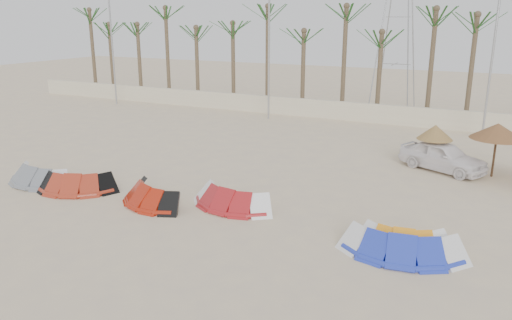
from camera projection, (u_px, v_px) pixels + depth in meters
The scene contains 16 objects.
ground at pixel (172, 246), 15.83m from camera, with size 120.00×120.00×0.00m, color beige.
boundary_wall at pixel (359, 112), 34.56m from camera, with size 60.00×0.30×1.30m, color beige.
palm_line at pixel (379, 25), 33.97m from camera, with size 52.00×4.00×7.70m.
lamp_a at pixel (112, 33), 40.01m from camera, with size 1.25×0.14×11.00m.
lamp_b at pixel (269, 36), 33.99m from camera, with size 1.25×0.14×11.00m.
lamp_c at pixel (495, 40), 27.98m from camera, with size 1.25×0.14×11.00m.
pylon at pixel (391, 109), 39.47m from camera, with size 3.00×3.00×14.00m, color #A5A8AD, non-canonical shape.
kite_grey at pixel (43, 173), 21.81m from camera, with size 3.37×1.63×0.90m.
kite_red_left at pixel (81, 180), 20.87m from camera, with size 3.73×2.58×0.90m.
kite_red_mid at pixel (155, 192), 19.45m from camera, with size 3.57×2.45×0.90m.
kite_red_right at pixel (235, 195), 19.11m from camera, with size 3.58×1.91×0.90m.
kite_orange at pixel (405, 236), 15.53m from camera, with size 3.14×1.86×0.90m.
kite_blue at pixel (404, 240), 15.28m from camera, with size 3.84×1.97×0.90m.
parasol_left at pixel (435, 132), 23.63m from camera, with size 1.68×1.68×2.09m.
parasol_mid at pixel (497, 131), 22.14m from camera, with size 2.35×2.35×2.47m.
car at pixel (443, 156), 23.43m from camera, with size 1.64×4.07×1.39m, color white.
Camera 1 is at (8.86, -11.74, 7.00)m, focal length 35.00 mm.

